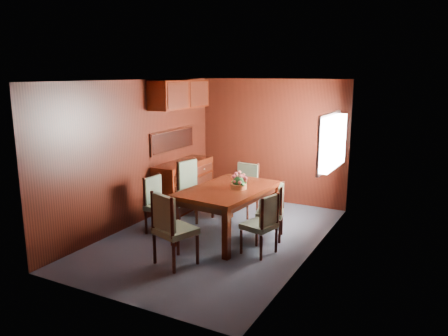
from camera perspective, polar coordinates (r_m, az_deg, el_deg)
The scene contains 11 objects.
ground at distance 6.91m, azimuth -1.00°, elevation -8.93°, with size 4.50×4.50×0.00m, color #373D4C.
room_shell at distance 6.84m, azimuth -0.47°, elevation 4.97°, with size 3.06×4.52×2.41m.
sideboard at distance 8.21m, azimuth -5.29°, elevation -2.24°, with size 0.48×1.40×0.90m, color #391107.
dining_table at distance 6.74m, azimuth 0.56°, elevation -3.50°, with size 1.17×1.74×0.78m.
chair_left_near at distance 7.04m, azimuth -8.59°, elevation -4.30°, with size 0.43×0.44×0.92m.
chair_left_far at distance 7.63m, azimuth -4.17°, elevation -2.38°, with size 0.55×0.56×1.03m.
chair_right_near at distance 6.13m, azimuth 5.12°, elevation -6.93°, with size 0.48×0.50×0.88m.
chair_right_far at distance 6.73m, azimuth 6.59°, elevation -5.25°, with size 0.49×0.50×0.87m.
chair_head at distance 5.78m, azimuth -6.98°, elevation -7.44°, with size 0.60×0.58×1.01m.
chair_foot at distance 7.85m, azimuth 2.77°, elevation -2.37°, with size 0.47×0.45×0.93m.
flower_centerpiece at distance 6.64m, azimuth 1.93°, elevation -1.64°, with size 0.27×0.27×0.27m.
Camera 1 is at (3.12, -5.64, 2.51)m, focal length 35.00 mm.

